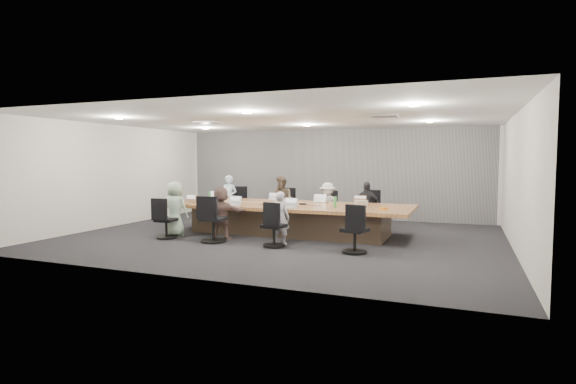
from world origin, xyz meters
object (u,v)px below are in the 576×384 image
at_px(person_4, 175,209).
at_px(person_6, 280,218).
at_px(mug_brown, 205,199).
at_px(chair_6, 274,230).
at_px(stapler, 272,205).
at_px(laptop_1, 274,200).
at_px(chair_3, 369,213).
at_px(person_5, 221,213).
at_px(person_2, 328,205).
at_px(bottle_green_right, 335,202).
at_px(person_0, 229,199).
at_px(person_3, 366,206).
at_px(laptop_6, 290,208).
at_px(laptop_5, 233,205).
at_px(chair_0, 235,206).
at_px(bottle_clear, 231,198).
at_px(laptop_0, 219,198).
at_px(bottle_green_left, 210,196).
at_px(chair_4, 166,223).
at_px(laptop_2, 322,202).
at_px(conference_table, 289,218).
at_px(chair_7, 355,234).
at_px(canvas_bag, 361,203).
at_px(chair_1, 287,209).
at_px(chair_2, 331,212).
at_px(laptop_4, 188,203).
at_px(laptop_3, 362,203).
at_px(person_1, 282,200).
at_px(chair_5, 213,223).

height_order(person_4, person_6, person_4).
bearing_deg(mug_brown, chair_6, -30.66).
bearing_deg(stapler, laptop_1, 93.21).
bearing_deg(chair_3, person_5, 35.26).
height_order(chair_3, person_2, person_2).
bearing_deg(chair_6, bottle_green_right, 66.88).
relative_size(chair_3, person_0, 0.60).
distance_m(person_3, bottle_green_right, 1.72).
relative_size(person_6, laptop_6, 3.66).
bearing_deg(person_2, laptop_5, -121.95).
relative_size(chair_0, bottle_clear, 3.87).
relative_size(laptop_0, bottle_green_left, 1.53).
distance_m(chair_4, person_4, 0.46).
height_order(chair_6, person_4, person_4).
bearing_deg(laptop_2, stapler, 57.81).
height_order(conference_table, chair_7, chair_7).
height_order(laptop_5, canvas_bag, canvas_bag).
distance_m(chair_3, chair_6, 3.65).
bearing_deg(chair_1, laptop_1, 99.09).
bearing_deg(person_3, conference_table, -138.89).
bearing_deg(chair_2, chair_7, 131.07).
height_order(chair_2, laptop_4, same).
xyz_separation_m(chair_0, person_6, (2.78, -3.05, 0.16)).
distance_m(person_4, person_6, 2.75).
height_order(conference_table, bottle_green_left, bottle_green_left).
bearing_deg(canvas_bag, person_5, -153.85).
bearing_deg(laptop_4, laptop_3, 21.24).
relative_size(chair_0, person_6, 0.73).
height_order(laptop_0, person_5, person_5).
xyz_separation_m(chair_3, mug_brown, (-4.04, -1.79, 0.38)).
bearing_deg(person_4, laptop_2, -150.54).
relative_size(chair_7, laptop_3, 2.49).
height_order(person_1, bottle_green_left, person_1).
relative_size(laptop_1, mug_brown, 2.94).
bearing_deg(person_1, mug_brown, -124.34).
bearing_deg(person_6, chair_1, -67.81).
distance_m(laptop_0, laptop_1, 1.71).
bearing_deg(chair_6, laptop_6, 100.93).
height_order(chair_0, stapler, chair_0).
xyz_separation_m(bottle_green_left, mug_brown, (0.07, -0.39, -0.06)).
distance_m(bottle_clear, mug_brown, 0.73).
xyz_separation_m(chair_7, bottle_green_left, (-4.51, 1.99, 0.47)).
height_order(chair_0, person_1, person_1).
relative_size(laptop_5, canvas_bag, 1.14).
height_order(chair_2, laptop_6, same).
relative_size(laptop_2, bottle_clear, 1.50).
distance_m(chair_4, stapler, 2.52).
distance_m(chair_2, chair_6, 3.41).
bearing_deg(chair_5, chair_3, 43.08).
relative_size(chair_2, person_4, 0.57).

